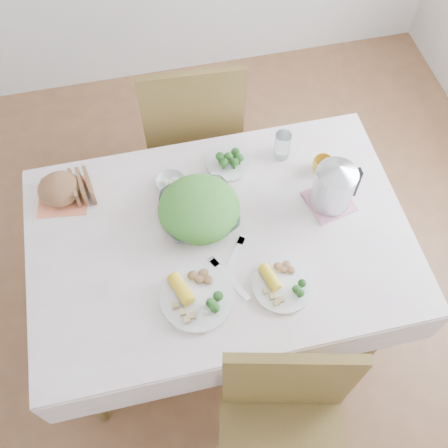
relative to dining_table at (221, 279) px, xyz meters
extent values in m
plane|color=brown|center=(0.00, 0.00, -0.38)|extent=(3.60, 3.60, 0.00)
cube|color=brown|center=(0.00, 0.00, 0.00)|extent=(1.40, 0.90, 0.75)
cube|color=white|center=(0.00, 0.00, 0.38)|extent=(1.50, 1.00, 0.01)
cube|color=brown|center=(0.03, 0.82, 0.09)|extent=(0.51, 0.51, 1.06)
imported|color=white|center=(-0.06, 0.11, 0.42)|extent=(0.33, 0.33, 0.07)
cylinder|color=white|center=(-0.14, -0.24, 0.40)|extent=(0.27, 0.27, 0.02)
cylinder|color=white|center=(0.18, -0.26, 0.40)|extent=(0.25, 0.25, 0.02)
cylinder|color=beige|center=(0.11, 0.34, 0.40)|extent=(0.24, 0.24, 0.02)
cube|color=#EF7E50|center=(-0.59, 0.33, 0.39)|extent=(0.22, 0.22, 0.00)
ellipsoid|color=brown|center=(-0.59, 0.33, 0.45)|extent=(0.22, 0.22, 0.10)
imported|color=white|center=(-0.15, 0.28, 0.41)|extent=(0.14, 0.14, 0.04)
imported|color=gold|center=(0.49, 0.22, 0.42)|extent=(0.09, 0.09, 0.07)
cylinder|color=white|center=(0.34, 0.34, 0.45)|extent=(0.09, 0.09, 0.13)
cube|color=pink|center=(0.47, 0.06, 0.40)|extent=(0.21, 0.21, 0.01)
cylinder|color=#B2B5BA|center=(0.47, 0.06, 0.51)|extent=(0.20, 0.20, 0.23)
cube|color=silver|center=(0.00, -0.19, 0.39)|extent=(0.12, 0.20, 0.00)
cube|color=silver|center=(0.02, -0.11, 0.39)|extent=(0.14, 0.19, 0.00)
cube|color=silver|center=(-0.10, -0.26, 0.39)|extent=(0.20, 0.03, 0.00)
camera|label=1|loc=(-0.21, -1.00, 2.18)|focal=42.00mm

